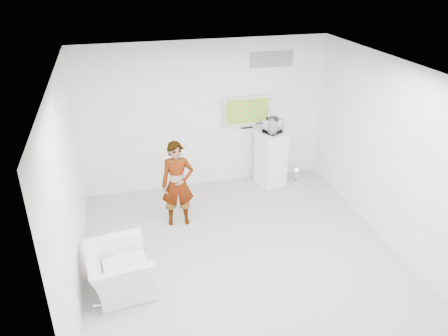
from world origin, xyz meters
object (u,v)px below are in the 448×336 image
Objects in this scene: person at (178,184)px; pedestal at (271,159)px; tv at (247,111)px; armchair at (119,270)px; floor_uplight at (296,175)px.

person is 1.37× the size of pedestal.
tv reaches higher than armchair.
floor_uplight is at bearing -21.11° from tv.
person is at bearing -141.21° from tv.
armchair is at bearing -142.23° from pedestal.
armchair is (-1.12, -1.51, -0.46)m from person.
armchair is (-2.80, -2.86, -1.22)m from tv.
pedestal is at bearing 174.69° from floor_uplight.
tv reaches higher than person.
pedestal is at bearing -37.59° from tv.
armchair is 4.12m from pedestal.
tv is at bearing 158.89° from floor_uplight.
tv is at bearing -51.41° from armchair.
floor_uplight is (0.58, -0.05, -0.44)m from pedestal.
floor_uplight is at bearing -5.31° from pedestal.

